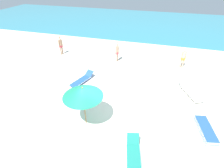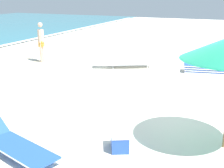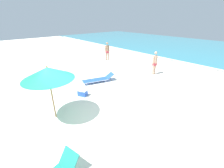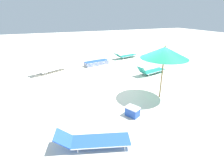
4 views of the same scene
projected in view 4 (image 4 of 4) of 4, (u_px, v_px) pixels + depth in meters
ground_plane at (131, 93)px, 8.64m from camera, size 60.00×60.00×0.16m
beach_umbrella at (164, 53)px, 7.30m from camera, size 2.02×2.02×2.37m
lounger_stack at (97, 63)px, 12.93m from camera, size 0.98×1.95×0.32m
sun_lounger_under_umbrella at (93, 140)px, 5.03m from camera, size 1.22×2.22×0.50m
sun_lounger_beside_umbrella at (50, 69)px, 11.30m from camera, size 1.58×2.29×0.52m
sun_lounger_near_water_left at (126, 56)px, 14.93m from camera, size 1.11×2.26×0.52m
sun_lounger_near_water_right at (151, 71)px, 11.01m from camera, size 1.06×2.20×0.62m
cooler_box at (133, 111)px, 6.53m from camera, size 0.61×0.54×0.37m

